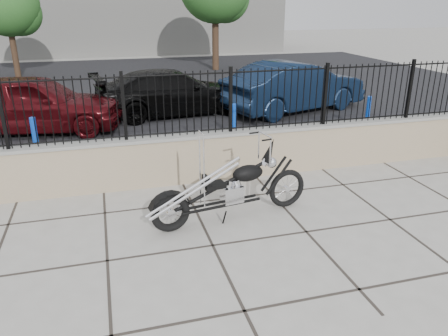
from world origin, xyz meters
TOP-DOWN VIEW (x-y plane):
  - ground_plane at (0.00, 0.00)m, footprint 90.00×90.00m
  - parking_lot at (0.00, 12.50)m, footprint 30.00×30.00m
  - retaining_wall at (0.00, 2.50)m, footprint 14.00×0.36m
  - iron_fence at (0.00, 2.50)m, footprint 14.00×0.08m
  - chopper_motorcycle at (0.46, 0.75)m, footprint 2.65×0.86m
  - car_red at (-3.15, 7.06)m, footprint 4.83×2.60m
  - car_black at (0.73, 8.00)m, footprint 4.99×2.57m
  - car_blue at (4.57, 7.37)m, footprint 5.09×3.07m
  - bollard_a at (-2.83, 4.31)m, footprint 0.15×0.15m
  - bollard_b at (1.87, 5.11)m, footprint 0.14×0.14m
  - bollard_c at (5.66, 4.88)m, footprint 0.13×0.13m
  - tree_left at (-5.08, 17.05)m, footprint 2.83×2.83m

SIDE VIEW (x-z plane):
  - ground_plane at x=0.00m, z-range 0.00..0.00m
  - parking_lot at x=0.00m, z-range 0.00..0.00m
  - bollard_b at x=1.87m, z-range 0.00..0.89m
  - bollard_c at x=5.66m, z-range 0.00..0.92m
  - retaining_wall at x=0.00m, z-range 0.00..0.96m
  - bollard_a at x=-2.83m, z-range 0.00..1.05m
  - car_black at x=0.73m, z-range 0.00..1.39m
  - car_red at x=-3.15m, z-range 0.00..1.56m
  - chopper_motorcycle at x=0.46m, z-range 0.00..1.56m
  - car_blue at x=4.57m, z-range 0.00..1.58m
  - iron_fence at x=0.00m, z-range 0.96..2.16m
  - tree_left at x=-5.08m, z-range 0.96..5.73m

